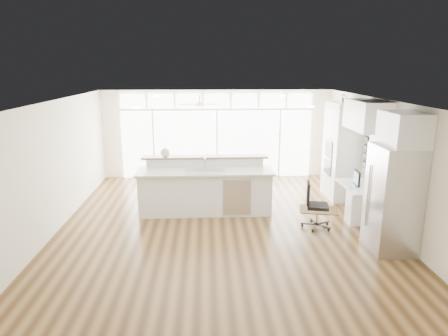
{
  "coord_description": "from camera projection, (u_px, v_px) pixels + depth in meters",
  "views": [
    {
      "loc": [
        -0.33,
        -8.2,
        3.37
      ],
      "look_at": [
        0.07,
        0.6,
        1.13
      ],
      "focal_mm": 32.0,
      "sensor_mm": 36.0,
      "label": 1
    }
  ],
  "objects": [
    {
      "name": "framed_photos",
      "position": [
        366.0,
        152.0,
        9.48
      ],
      "size": [
        0.06,
        0.22,
        0.8
      ],
      "primitive_type": "cube",
      "color": "black",
      "rests_on": "wall_right"
    },
    {
      "name": "wall_right",
      "position": [
        384.0,
        163.0,
        8.61
      ],
      "size": [
        0.04,
        8.0,
        2.7
      ],
      "primitive_type": "cube",
      "color": "white",
      "rests_on": "floor"
    },
    {
      "name": "refrigerator",
      "position": [
        393.0,
        199.0,
        7.37
      ],
      "size": [
        0.76,
        0.9,
        2.0
      ],
      "primitive_type": "cube",
      "color": "#B9B8BE",
      "rests_on": "floor"
    },
    {
      "name": "desk_window",
      "position": [
        377.0,
        151.0,
        8.85
      ],
      "size": [
        0.04,
        0.85,
        0.85
      ],
      "primitive_type": "cube",
      "color": "white",
      "rests_on": "wall_right"
    },
    {
      "name": "rug",
      "position": [
        318.0,
        210.0,
        9.68
      ],
      "size": [
        1.01,
        0.83,
        0.01
      ],
      "primitive_type": "cube",
      "rotation": [
        0.0,
        0.0,
        -0.22
      ],
      "color": "#332210",
      "rests_on": "floor"
    },
    {
      "name": "recessed_lights",
      "position": [
        222.0,
        101.0,
        8.32
      ],
      "size": [
        3.4,
        3.0,
        0.02
      ],
      "primitive_type": "cube",
      "color": "white",
      "rests_on": "ceiling"
    },
    {
      "name": "keyboard",
      "position": [
        349.0,
        185.0,
        9.01
      ],
      "size": [
        0.12,
        0.31,
        0.02
      ],
      "primitive_type": "cube",
      "rotation": [
        0.0,
        0.0,
        -0.01
      ],
      "color": "silver",
      "rests_on": "desk_nook"
    },
    {
      "name": "wall_left",
      "position": [
        54.0,
        167.0,
        8.3
      ],
      "size": [
        0.04,
        8.0,
        2.7
      ],
      "primitive_type": "cube",
      "color": "white",
      "rests_on": "floor"
    },
    {
      "name": "fishbowl",
      "position": [
        165.0,
        153.0,
        9.54
      ],
      "size": [
        0.24,
        0.24,
        0.23
      ],
      "primitive_type": "sphere",
      "rotation": [
        0.0,
        0.0,
        -0.08
      ],
      "color": "silver",
      "rests_on": "kitchen_island"
    },
    {
      "name": "office_chair",
      "position": [
        318.0,
        206.0,
        8.5
      ],
      "size": [
        0.61,
        0.58,
        1.0
      ],
      "primitive_type": "cube",
      "rotation": [
        0.0,
        0.0,
        -0.21
      ],
      "color": "black",
      "rests_on": "floor"
    },
    {
      "name": "fridge_cabinet",
      "position": [
        404.0,
        129.0,
        7.05
      ],
      "size": [
        0.64,
        0.9,
        0.6
      ],
      "primitive_type": "cube",
      "color": "white",
      "rests_on": "wall_right"
    },
    {
      "name": "transom_row",
      "position": [
        217.0,
        101.0,
        12.02
      ],
      "size": [
        5.9,
        0.06,
        0.4
      ],
      "primitive_type": "cube",
      "color": "white",
      "rests_on": "wall_back"
    },
    {
      "name": "floor",
      "position": [
        222.0,
        225.0,
        8.79
      ],
      "size": [
        7.0,
        8.0,
        0.02
      ],
      "primitive_type": "cube",
      "color": "#492F16",
      "rests_on": "ground"
    },
    {
      "name": "desk_nook",
      "position": [
        358.0,
        202.0,
        9.12
      ],
      "size": [
        0.72,
        1.3,
        0.76
      ],
      "primitive_type": "cube",
      "color": "white",
      "rests_on": "floor"
    },
    {
      "name": "wall_back",
      "position": [
        217.0,
        134.0,
        12.33
      ],
      "size": [
        7.0,
        0.04,
        2.7
      ],
      "primitive_type": "cube",
      "color": "white",
      "rests_on": "floor"
    },
    {
      "name": "kitchen_island",
      "position": [
        205.0,
        187.0,
        9.38
      ],
      "size": [
        3.19,
        1.21,
        1.26
      ],
      "primitive_type": "cube",
      "rotation": [
        0.0,
        0.0,
        0.0
      ],
      "color": "white",
      "rests_on": "floor"
    },
    {
      "name": "wall_front",
      "position": [
        236.0,
        248.0,
        4.58
      ],
      "size": [
        7.0,
        0.04,
        2.7
      ],
      "primitive_type": "cube",
      "color": "white",
      "rests_on": "floor"
    },
    {
      "name": "upper_cabinets",
      "position": [
        368.0,
        115.0,
        8.64
      ],
      "size": [
        0.64,
        1.3,
        0.64
      ],
      "primitive_type": "cube",
      "color": "white",
      "rests_on": "wall_right"
    },
    {
      "name": "potted_plant",
      "position": [
        345.0,
        98.0,
        10.03
      ],
      "size": [
        0.27,
        0.3,
        0.21
      ],
      "primitive_type": "imported",
      "rotation": [
        0.0,
        0.0,
        0.11
      ],
      "color": "#345C27",
      "rests_on": "oven_cabinet"
    },
    {
      "name": "glass_wall",
      "position": [
        217.0,
        144.0,
        12.34
      ],
      "size": [
        5.8,
        0.06,
        2.08
      ],
      "primitive_type": "cube",
      "color": "white",
      "rests_on": "wall_back"
    },
    {
      "name": "oven_cabinet",
      "position": [
        341.0,
        151.0,
        10.36
      ],
      "size": [
        0.64,
        1.2,
        2.5
      ],
      "primitive_type": "cube",
      "color": "white",
      "rests_on": "floor"
    },
    {
      "name": "monitor",
      "position": [
        357.0,
        178.0,
        8.98
      ],
      "size": [
        0.12,
        0.45,
        0.37
      ],
      "primitive_type": "cube",
      "rotation": [
        0.0,
        0.0,
        -0.11
      ],
      "color": "black",
      "rests_on": "desk_nook"
    },
    {
      "name": "ceiling",
      "position": [
        222.0,
        101.0,
        8.12
      ],
      "size": [
        7.0,
        8.0,
        0.02
      ],
      "primitive_type": "cube",
      "color": "white",
      "rests_on": "wall_back"
    },
    {
      "name": "ceiling_fan",
      "position": [
        200.0,
        100.0,
        10.87
      ],
      "size": [
        1.16,
        1.16,
        0.32
      ],
      "primitive_type": "cube",
      "color": "white",
      "rests_on": "ceiling"
    }
  ]
}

